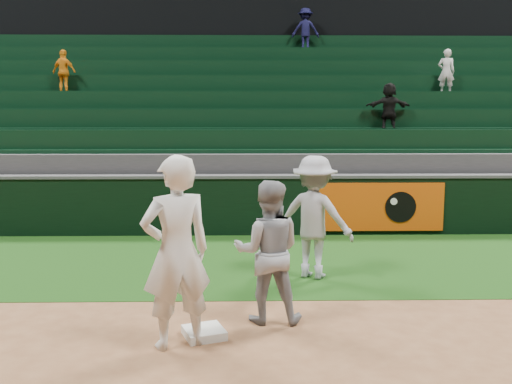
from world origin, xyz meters
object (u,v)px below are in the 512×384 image
at_px(first_baseman, 176,252).
at_px(baserunner, 268,252).
at_px(first_base, 204,333).
at_px(base_coach, 314,217).

height_order(first_baseman, baserunner, first_baseman).
relative_size(first_base, first_baseman, 0.21).
height_order(first_base, baserunner, baserunner).
height_order(first_baseman, base_coach, first_baseman).
relative_size(first_baseman, base_coach, 1.12).
distance_m(first_base, first_baseman, 1.07).
relative_size(first_base, base_coach, 0.23).
distance_m(first_base, baserunner, 1.22).
bearing_deg(base_coach, first_baseman, 80.21).
xyz_separation_m(first_base, baserunner, (0.75, 0.50, 0.82)).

